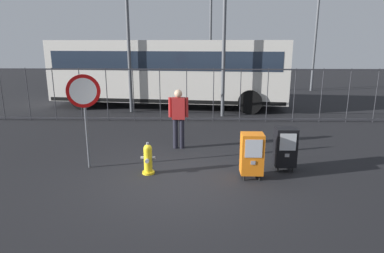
# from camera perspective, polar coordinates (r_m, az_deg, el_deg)

# --- Properties ---
(ground_plane) EXTENTS (60.00, 60.00, 0.00)m
(ground_plane) POSITION_cam_1_polar(r_m,az_deg,el_deg) (7.46, -2.55, -9.00)
(ground_plane) COLOR black
(fire_hydrant) EXTENTS (0.33, 0.32, 0.75)m
(fire_hydrant) POSITION_cam_1_polar(r_m,az_deg,el_deg) (7.71, -7.49, -5.50)
(fire_hydrant) COLOR yellow
(fire_hydrant) RESTS_ON ground_plane
(newspaper_box_primary) EXTENTS (0.48, 0.42, 1.02)m
(newspaper_box_primary) POSITION_cam_1_polar(r_m,az_deg,el_deg) (7.44, 10.15, -4.57)
(newspaper_box_primary) COLOR black
(newspaper_box_primary) RESTS_ON ground_plane
(newspaper_box_secondary) EXTENTS (0.48, 0.42, 1.02)m
(newspaper_box_secondary) POSITION_cam_1_polar(r_m,az_deg,el_deg) (8.07, 15.57, -3.38)
(newspaper_box_secondary) COLOR black
(newspaper_box_secondary) RESTS_ON ground_plane
(stop_sign) EXTENTS (0.71, 0.31, 2.23)m
(stop_sign) POSITION_cam_1_polar(r_m,az_deg,el_deg) (8.07, -17.84, 4.00)
(stop_sign) COLOR #4C4F54
(stop_sign) RESTS_ON ground_plane
(pedestrian) EXTENTS (0.55, 0.22, 1.67)m
(pedestrian) POSITION_cam_1_polar(r_m,az_deg,el_deg) (9.31, -2.31, 1.87)
(pedestrian) COLOR black
(pedestrian) RESTS_ON ground_plane
(fence_barrier) EXTENTS (18.03, 0.04, 2.00)m
(fence_barrier) POSITION_cam_1_polar(r_m,az_deg,el_deg) (12.57, -0.91, 5.44)
(fence_barrier) COLOR #2D2D33
(fence_barrier) RESTS_ON ground_plane
(bus_near) EXTENTS (10.71, 3.68, 3.00)m
(bus_near) POSITION_cam_1_polar(r_m,az_deg,el_deg) (15.53, -4.02, 9.66)
(bus_near) COLOR beige
(bus_near) RESTS_ON ground_plane
(street_light_near_left) EXTENTS (0.32, 0.32, 7.59)m
(street_light_near_left) POSITION_cam_1_polar(r_m,az_deg,el_deg) (14.48, -11.01, 19.64)
(street_light_near_left) COLOR #4C4F54
(street_light_near_left) RESTS_ON ground_plane
(street_light_near_right) EXTENTS (0.32, 0.32, 7.32)m
(street_light_near_right) POSITION_cam_1_polar(r_m,az_deg,el_deg) (21.80, 20.51, 16.77)
(street_light_near_right) COLOR #4C4F54
(street_light_near_right) RESTS_ON ground_plane
(street_light_far_left) EXTENTS (0.32, 0.32, 7.67)m
(street_light_far_left) POSITION_cam_1_polar(r_m,az_deg,el_deg) (13.46, 5.61, 20.43)
(street_light_far_left) COLOR #4C4F54
(street_light_far_left) RESTS_ON ground_plane
(street_light_far_right) EXTENTS (0.32, 0.32, 8.05)m
(street_light_far_right) POSITION_cam_1_polar(r_m,az_deg,el_deg) (19.75, 3.23, 19.05)
(street_light_far_right) COLOR #4C4F54
(street_light_far_right) RESTS_ON ground_plane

